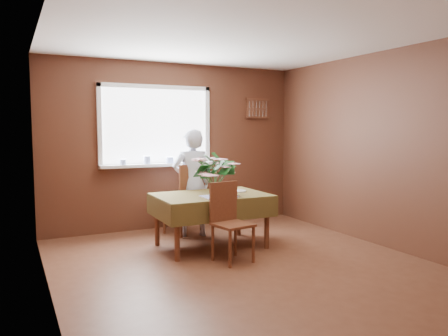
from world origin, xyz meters
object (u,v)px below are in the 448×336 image
seated_woman (192,183)px  flower_bouquet (214,171)px  dining_table (211,200)px  chair_near (229,218)px  chair_far (187,197)px

seated_woman → flower_bouquet: seated_woman is taller
seated_woman → dining_table: bearing=98.6°
dining_table → chair_near: bearing=-94.8°
chair_far → seated_woman: (0.05, -0.09, 0.20)m
chair_far → chair_near: size_ratio=1.13×
chair_far → seated_woman: bearing=98.5°
chair_far → chair_near: bearing=71.3°
chair_near → seated_woman: size_ratio=0.60×
chair_far → flower_bouquet: bearing=72.7°
dining_table → flower_bouquet: 0.42m
dining_table → chair_near: 0.61m
dining_table → chair_far: size_ratio=1.39×
seated_woman → chair_far: bearing=-54.2°
dining_table → chair_far: (-0.04, 0.74, -0.05)m
chair_far → flower_bouquet: 1.00m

